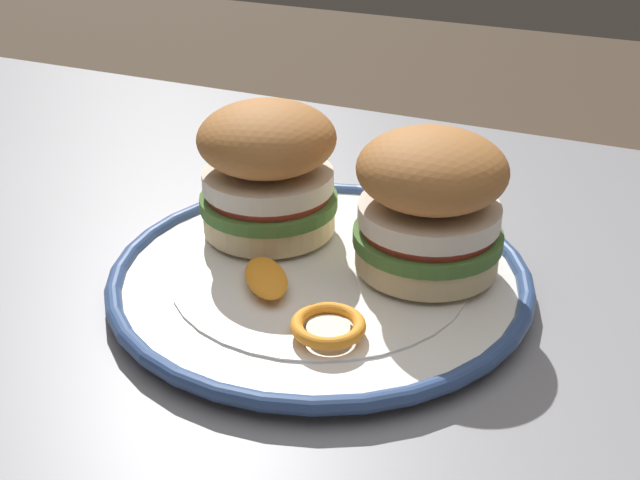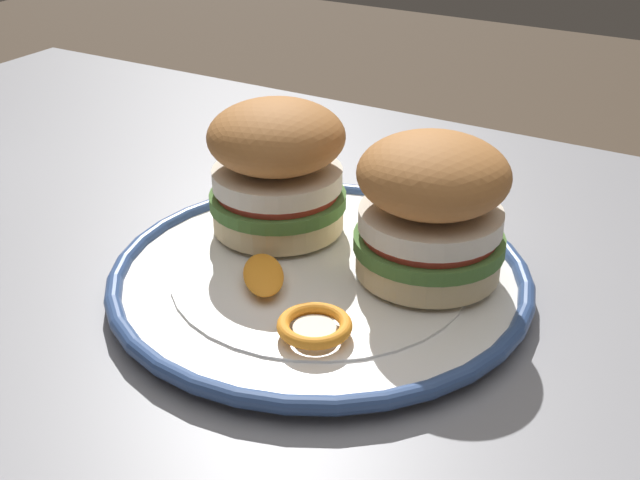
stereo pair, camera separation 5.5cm
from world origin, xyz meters
The scene contains 6 objects.
dining_table centered at (0.00, 0.00, 0.66)m, with size 1.45×0.85×0.76m.
dinner_plate centered at (-0.07, 0.05, 0.77)m, with size 0.30×0.30×0.02m.
sandwich_half_left centered at (-0.13, 0.09, 0.83)m, with size 0.11×0.11×0.10m.
sandwich_half_right centered at (0.00, 0.09, 0.83)m, with size 0.13×0.13×0.10m.
orange_peel_curled centered at (-0.03, -0.02, 0.79)m, with size 0.07×0.07×0.01m.
orange_peel_strip_long centered at (-0.09, 0.02, 0.79)m, with size 0.06×0.06×0.01m.
Camera 1 is at (0.14, -0.41, 1.08)m, focal length 46.45 mm.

